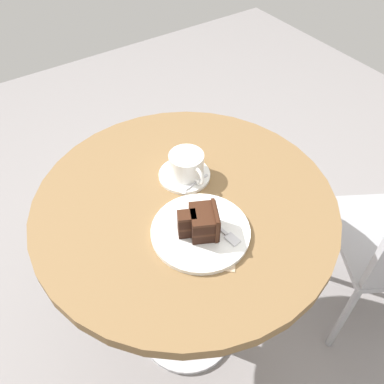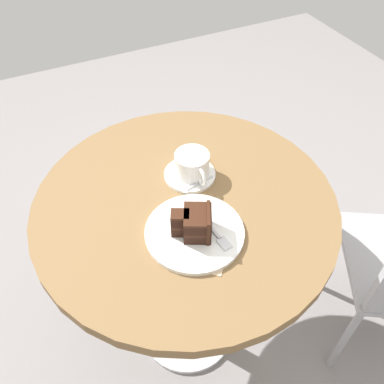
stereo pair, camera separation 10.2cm
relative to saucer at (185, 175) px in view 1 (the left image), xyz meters
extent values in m
cube|color=gray|center=(0.08, -0.05, -0.74)|extent=(4.40, 4.40, 0.01)
cylinder|color=brown|center=(0.08, -0.05, -0.02)|extent=(0.79, 0.79, 0.03)
cylinder|color=silver|center=(0.08, -0.05, -0.38)|extent=(0.07, 0.07, 0.68)
cylinder|color=silver|center=(0.08, -0.05, -0.73)|extent=(0.36, 0.36, 0.02)
cylinder|color=white|center=(0.00, 0.00, 0.00)|extent=(0.14, 0.14, 0.01)
cylinder|color=white|center=(0.00, 0.01, 0.04)|extent=(0.09, 0.09, 0.06)
cylinder|color=beige|center=(0.00, 0.01, 0.07)|extent=(0.08, 0.08, 0.00)
torus|color=white|center=(0.05, 0.01, 0.04)|extent=(0.05, 0.01, 0.05)
cube|color=silver|center=(0.05, 0.01, 0.01)|extent=(0.02, 0.08, 0.00)
ellipsoid|color=silver|center=(0.06, -0.04, 0.01)|extent=(0.02, 0.02, 0.00)
cylinder|color=white|center=(0.19, -0.08, 0.00)|extent=(0.24, 0.24, 0.01)
cube|color=black|center=(0.19, -0.07, 0.02)|extent=(0.09, 0.09, 0.03)
cube|color=black|center=(0.18, -0.11, 0.02)|extent=(0.05, 0.05, 0.03)
cube|color=#381C0F|center=(0.19, -0.07, 0.04)|extent=(0.09, 0.09, 0.01)
cube|color=#381C0F|center=(0.18, -0.11, 0.04)|extent=(0.05, 0.05, 0.01)
cube|color=black|center=(0.19, -0.07, 0.05)|extent=(0.09, 0.09, 0.03)
cube|color=black|center=(0.18, -0.11, 0.05)|extent=(0.05, 0.05, 0.03)
cube|color=#381C0F|center=(0.19, -0.07, 0.07)|extent=(0.09, 0.09, 0.01)
cube|color=#381C0F|center=(0.18, -0.11, 0.07)|extent=(0.05, 0.05, 0.01)
cube|color=#381C0F|center=(0.21, -0.05, 0.05)|extent=(0.07, 0.04, 0.08)
cube|color=silver|center=(0.18, -0.04, 0.01)|extent=(0.11, 0.02, 0.00)
cube|color=silver|center=(0.25, -0.03, 0.01)|extent=(0.04, 0.03, 0.00)
cube|color=tan|center=(0.24, -0.08, 0.00)|extent=(0.17, 0.17, 0.00)
cube|color=tan|center=(0.22, -0.07, 0.00)|extent=(0.15, 0.15, 0.00)
cylinder|color=#9E9EA3|center=(0.15, 0.52, -0.53)|extent=(0.02, 0.02, 0.42)
cylinder|color=#9E9EA3|center=(0.43, 0.36, -0.53)|extent=(0.02, 0.02, 0.42)
camera|label=1|loc=(0.68, -0.43, 0.77)|focal=38.00mm
camera|label=2|loc=(0.73, -0.34, 0.77)|focal=38.00mm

